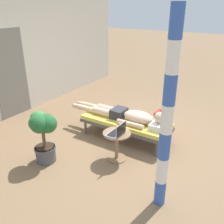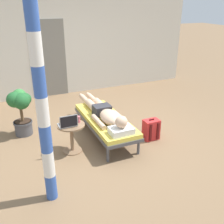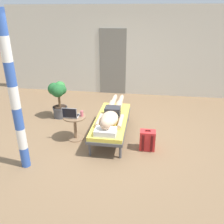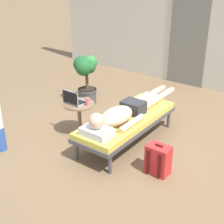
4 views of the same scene
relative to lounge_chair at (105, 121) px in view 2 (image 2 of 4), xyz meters
The scene contains 11 objects.
ground_plane 0.36m from the lounge_chair, 95.31° to the right, with size 40.00×40.00×0.00m, color #846647.
house_wall_back 3.14m from the lounge_chair, 90.00° to the left, with size 7.60×0.20×2.70m, color beige.
house_door_panel 2.97m from the lounge_chair, 97.93° to the left, with size 0.84×0.03×2.04m, color slate.
lounge_chair is the anchor object (origin of this frame).
person_reclining 0.17m from the lounge_chair, 90.00° to the right, with size 0.53×2.17×0.32m.
side_table 0.77m from the lounge_chair, 162.39° to the right, with size 0.48×0.48×0.52m.
laptop 0.88m from the lounge_chair, 160.31° to the right, with size 0.31×0.24×0.23m.
drink_glass 0.66m from the lounge_chair, 161.18° to the right, with size 0.06×0.06×0.12m, color #D86672.
backpack 0.90m from the lounge_chair, 28.42° to the right, with size 0.30×0.26×0.42m.
potted_plant 1.67m from the lounge_chair, 152.30° to the left, with size 0.46×0.49×0.92m.
porch_post 2.08m from the lounge_chair, 136.00° to the right, with size 0.15×0.15×2.57m.
Camera 2 is at (-1.74, -4.15, 2.52)m, focal length 42.26 mm.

